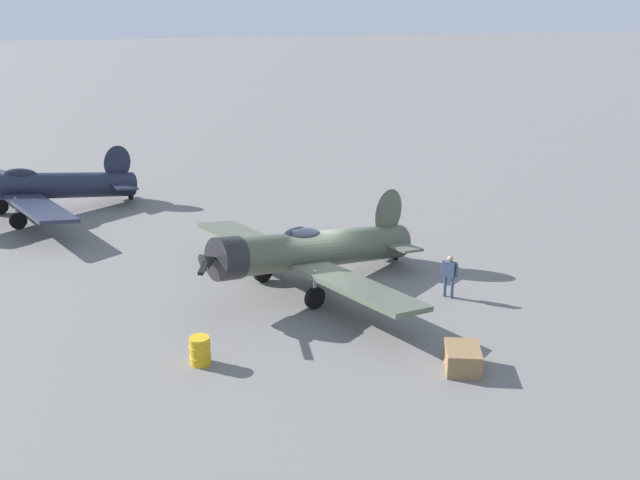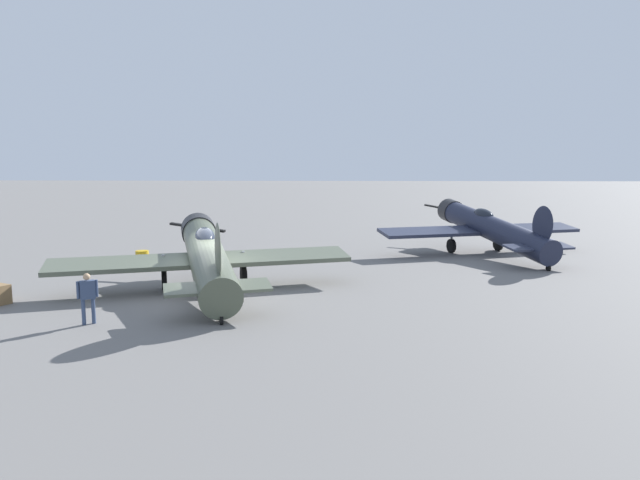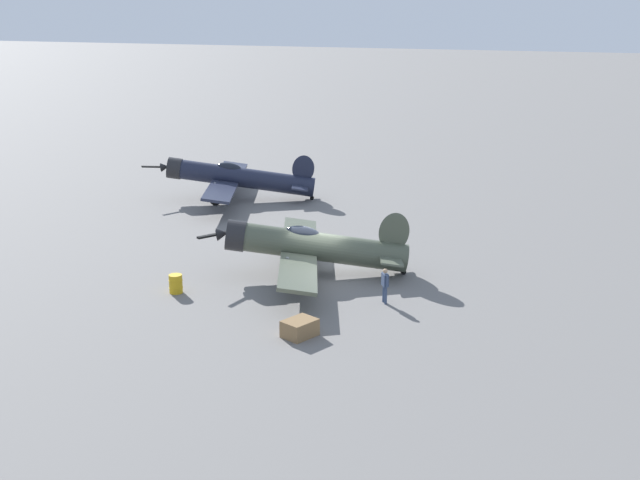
# 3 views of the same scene
# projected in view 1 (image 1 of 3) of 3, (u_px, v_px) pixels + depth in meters

# --- Properties ---
(ground_plane) EXTENTS (400.00, 400.00, 0.00)m
(ground_plane) POSITION_uv_depth(u_px,v_px,m) (320.00, 284.00, 26.57)
(ground_plane) COLOR slate
(airplane_foreground) EXTENTS (11.63, 9.43, 3.26)m
(airplane_foreground) POSITION_uv_depth(u_px,v_px,m) (310.00, 251.00, 25.79)
(airplane_foreground) COLOR #4C5442
(airplane_foreground) RESTS_ON ground_plane
(airplane_mid_apron) EXTENTS (12.04, 10.92, 3.17)m
(airplane_mid_apron) POSITION_uv_depth(u_px,v_px,m) (31.00, 187.00, 34.43)
(airplane_mid_apron) COLOR #1E2338
(airplane_mid_apron) RESTS_ON ground_plane
(ground_crew_mechanic) EXTENTS (0.54, 0.43, 1.62)m
(ground_crew_mechanic) POSITION_uv_depth(u_px,v_px,m) (449.00, 272.00, 25.07)
(ground_crew_mechanic) COLOR #384766
(ground_crew_mechanic) RESTS_ON ground_plane
(equipment_crate) EXTENTS (1.60, 1.44, 0.70)m
(equipment_crate) POSITION_uv_depth(u_px,v_px,m) (463.00, 359.00, 20.28)
(equipment_crate) COLOR olive
(equipment_crate) RESTS_ON ground_plane
(fuel_drum) EXTENTS (0.66, 0.66, 0.88)m
(fuel_drum) POSITION_uv_depth(u_px,v_px,m) (200.00, 351.00, 20.55)
(fuel_drum) COLOR gold
(fuel_drum) RESTS_ON ground_plane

